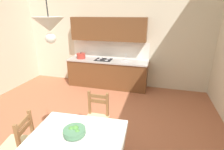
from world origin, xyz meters
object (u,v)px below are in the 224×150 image
at_px(dining_table, 76,146).
at_px(fruit_bowl, 75,131).
at_px(kitchen_cabinetry, 107,61).
at_px(dining_chair_tv_side, 19,144).
at_px(dining_chair_kitchen_side, 96,119).
at_px(pendant_lamp, 49,25).

relative_size(dining_table, fruit_bowl, 4.49).
relative_size(kitchen_cabinetry, dining_chair_tv_side, 2.79).
relative_size(dining_table, dining_chair_tv_side, 1.45).
bearing_deg(dining_chair_tv_side, fruit_bowl, 4.89).
distance_m(kitchen_cabinetry, dining_table, 3.51).
bearing_deg(dining_chair_kitchen_side, pendant_lamp, -94.79).
height_order(dining_table, dining_chair_kitchen_side, dining_chair_kitchen_side).
distance_m(kitchen_cabinetry, fruit_bowl, 3.44).
bearing_deg(fruit_bowl, dining_table, -55.45).
bearing_deg(fruit_bowl, dining_chair_kitchen_side, 91.24).
xyz_separation_m(kitchen_cabinetry, pendant_lamp, (0.46, -3.52, 1.33)).
relative_size(fruit_bowl, pendant_lamp, 0.37).
distance_m(dining_chair_kitchen_side, pendant_lamp, 2.01).
bearing_deg(pendant_lamp, kitchen_cabinetry, 97.37).
height_order(dining_chair_tv_side, pendant_lamp, pendant_lamp).
distance_m(dining_table, pendant_lamp, 1.57).
height_order(dining_chair_tv_side, fruit_bowl, dining_chair_tv_side).
distance_m(dining_chair_tv_side, fruit_bowl, 0.99).
bearing_deg(dining_chair_kitchen_side, dining_chair_tv_side, -133.84).
xyz_separation_m(kitchen_cabinetry, dining_chair_kitchen_side, (0.54, -2.54, -0.41)).
bearing_deg(dining_table, kitchen_cabinetry, 99.82).
bearing_deg(kitchen_cabinetry, dining_chair_tv_side, -95.85).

